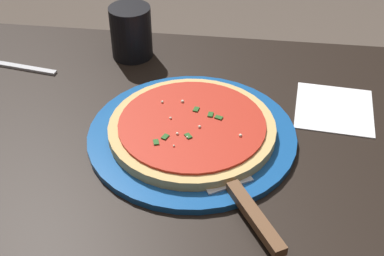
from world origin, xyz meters
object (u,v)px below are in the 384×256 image
object	(u,v)px
cup_tall_drink	(131,32)
napkin_folded_right	(334,109)
pizza_server	(240,197)
serving_plate	(192,135)
pizza	(192,128)
fork	(6,65)

from	to	relation	value
cup_tall_drink	napkin_folded_right	world-z (taller)	cup_tall_drink
pizza_server	serving_plate	bearing A→B (deg)	121.30
serving_plate	napkin_folded_right	world-z (taller)	serving_plate
pizza	fork	world-z (taller)	pizza
fork	pizza	bearing A→B (deg)	-24.15
pizza_server	fork	bearing A→B (deg)	146.45
serving_plate	napkin_folded_right	size ratio (longest dim) A/B	2.42
serving_plate	pizza_server	xyz separation A→B (m)	(0.08, -0.14, 0.01)
pizza	cup_tall_drink	distance (m)	0.29
fork	pizza_server	bearing A→B (deg)	-33.55
serving_plate	cup_tall_drink	bearing A→B (deg)	121.67
serving_plate	napkin_folded_right	distance (m)	0.25
pizza_server	cup_tall_drink	distance (m)	0.45
pizza_server	napkin_folded_right	world-z (taller)	pizza_server
pizza	cup_tall_drink	xyz separation A→B (m)	(-0.15, 0.24, 0.03)
napkin_folded_right	pizza_server	bearing A→B (deg)	-121.17
pizza	napkin_folded_right	distance (m)	0.26
pizza_server	pizza	bearing A→B (deg)	121.31
pizza	cup_tall_drink	size ratio (longest dim) A/B	2.59
pizza_server	cup_tall_drink	size ratio (longest dim) A/B	2.08
pizza	fork	size ratio (longest dim) A/B	1.41
pizza_server	napkin_folded_right	distance (m)	0.29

